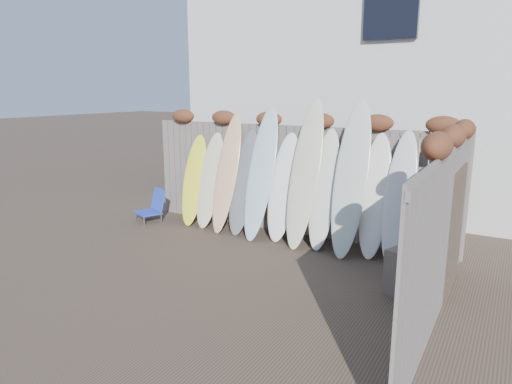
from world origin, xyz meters
The scene contains 18 objects.
ground centered at (0.00, 0.00, 0.00)m, with size 80.00×80.00×0.00m, color #493A2D.
back_fence centered at (0.06, 2.39, 1.18)m, with size 6.05×0.28×2.24m.
right_fence centered at (2.99, 0.25, 1.14)m, with size 0.28×4.40×2.24m.
house centered at (0.50, 6.50, 3.20)m, with size 8.50×5.50×6.33m.
beach_chair centered at (-2.73, 1.70, 0.30)m, with size 0.66×0.68×0.65m.
wooden_crate centered at (2.58, 0.71, 0.30)m, with size 0.52×0.43×0.60m, color #6C5C51.
lattice_panel centered at (3.01, 1.15, 0.83)m, with size 0.05×1.10×1.66m, color #33251F.
surfboard_0 centered at (-1.88, 1.99, 0.88)m, with size 0.48×0.07×1.83m, color #F8FD2B.
surfboard_1 centered at (-1.51, 2.01, 0.91)m, with size 0.52×0.07×1.90m, color beige.
surfboard_2 centered at (-1.07, 1.96, 1.10)m, with size 0.46×0.07×2.29m, color #ED996B.
surfboard_3 centered at (-0.71, 1.96, 0.96)m, with size 0.52×0.07×1.99m, color slate.
surfboard_4 centered at (-0.30, 1.90, 1.18)m, with size 0.52×0.07×2.46m, color #ACCEDF.
surfboard_5 centered at (0.09, 2.01, 0.95)m, with size 0.54×0.07×1.97m, color white.
surfboard_6 centered at (0.55, 1.91, 1.25)m, with size 0.52×0.07×2.60m, color beige.
surfboard_7 centered at (0.87, 1.97, 1.00)m, with size 0.46×0.07×2.08m, color silver.
surfboard_8 centered at (1.36, 1.89, 1.25)m, with size 0.55×0.07×2.60m, color silver.
surfboard_9 centered at (1.73, 2.00, 0.98)m, with size 0.48×0.07×2.04m, color white.
surfboard_10 centered at (2.12, 1.95, 1.01)m, with size 0.46×0.07×2.11m, color silver.
Camera 1 is at (3.63, -5.05, 2.61)m, focal length 32.00 mm.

